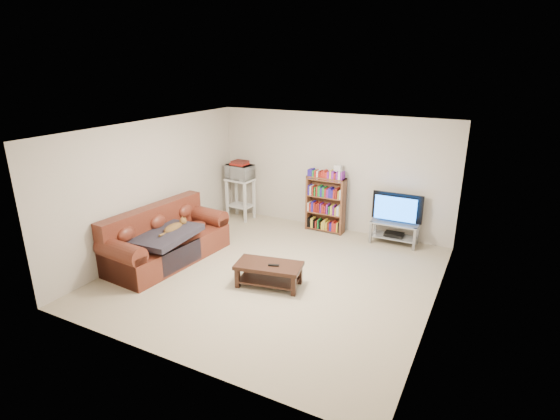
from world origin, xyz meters
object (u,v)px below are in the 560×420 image
Objects in this scene: sofa at (165,242)px; tv_stand at (394,229)px; coffee_table at (269,270)px; bookshelf at (326,203)px.

tv_stand is at bearing 41.47° from sofa.
bookshelf is at bearing 81.05° from coffee_table.
coffee_table is 2.63m from bookshelf.
sofa is at bearing -144.03° from tv_stand.
sofa is 4.30m from tv_stand.
sofa is 2.56× the size of tv_stand.
tv_stand is 0.77× the size of bookshelf.
bookshelf is at bearing 57.08° from sofa.
bookshelf reaches higher than tv_stand.
bookshelf is at bearing 178.21° from tv_stand.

